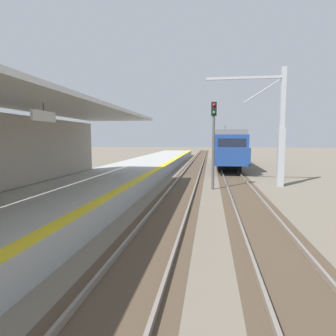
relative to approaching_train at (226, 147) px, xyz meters
name	(u,v)px	position (x,y,z in m)	size (l,w,h in m)	color
station_platform	(91,190)	(-7.80, -19.81, -1.73)	(5.00, 80.00, 0.91)	#A8A8A3
track_pair_nearest_platform	(184,187)	(-3.40, -15.81, -2.13)	(2.34, 120.00, 0.16)	#4C3D2D
track_pair_middle	(239,188)	(0.00, -15.81, -2.13)	(2.34, 120.00, 0.16)	#4C3D2D
approaching_train	(226,147)	(0.00, 0.00, 0.00)	(2.93, 19.60, 4.76)	navy
rail_signal_post	(214,136)	(-1.62, -16.20, 1.02)	(0.32, 0.34, 5.20)	#4C4C4C
catenary_pylon_far_side	(277,130)	(2.37, -14.38, 1.43)	(5.00, 0.40, 7.50)	#9EA3A8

